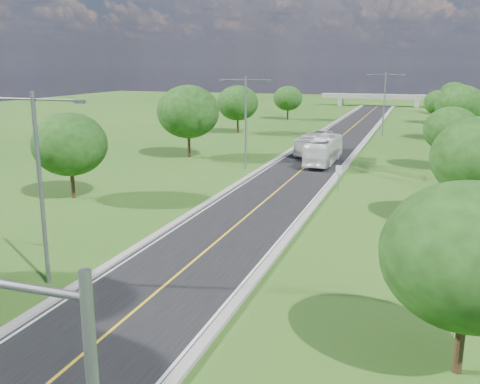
{
  "coord_description": "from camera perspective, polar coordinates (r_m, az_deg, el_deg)",
  "views": [
    {
      "loc": [
        12.12,
        -9.62,
        11.31
      ],
      "look_at": [
        0.94,
        22.91,
        3.0
      ],
      "focal_mm": 40.0,
      "sensor_mm": 36.0,
      "label": 1
    }
  ],
  "objects": [
    {
      "name": "streetlight_mid_left",
      "position": [
        57.79,
        0.61,
        8.25
      ],
      "size": [
        5.9,
        0.25,
        10.0
      ],
      "color": "slate",
      "rests_on": "ground"
    },
    {
      "name": "streetlight_far_right",
      "position": [
        88.0,
        15.15,
        9.62
      ],
      "size": [
        5.9,
        0.25,
        10.0
      ],
      "color": "slate",
      "rests_on": "ground"
    },
    {
      "name": "streetlight_near_left",
      "position": [
        28.71,
        -20.63,
        1.93
      ],
      "size": [
        5.9,
        0.25,
        10.0
      ],
      "color": "slate",
      "rests_on": "ground"
    },
    {
      "name": "tree_lb",
      "position": [
        47.44,
        -17.7,
        4.86
      ],
      "size": [
        6.3,
        6.3,
        7.33
      ],
      "color": "black",
      "rests_on": "ground"
    },
    {
      "name": "bus_inbound",
      "position": [
        68.78,
        7.96,
        5.15
      ],
      "size": [
        3.38,
        9.68,
        2.64
      ],
      "primitive_type": "imported",
      "rotation": [
        0.0,
        0.0,
        -0.13
      ],
      "color": "beige",
      "rests_on": "road"
    },
    {
      "name": "bus_outbound",
      "position": [
        62.32,
        8.92,
        4.43
      ],
      "size": [
        2.69,
        10.9,
        3.03
      ],
      "primitive_type": "imported",
      "rotation": [
        0.0,
        0.0,
        3.13
      ],
      "color": "white",
      "rests_on": "road"
    },
    {
      "name": "curb_left",
      "position": [
        78.18,
        6.7,
        5.25
      ],
      "size": [
        0.5,
        150.0,
        0.22
      ],
      "primitive_type": "cube",
      "color": "gray",
      "rests_on": "ground"
    },
    {
      "name": "signal_mast",
      "position": [
        13.65,
        -23.17,
        -15.58
      ],
      "size": [
        8.54,
        0.33,
        7.2
      ],
      "color": "slate",
      "rests_on": "ground"
    },
    {
      "name": "tree_le",
      "position": [
        111.08,
        5.13,
        9.93
      ],
      "size": [
        5.88,
        5.88,
        6.84
      ],
      "color": "black",
      "rests_on": "ground"
    },
    {
      "name": "tree_rb",
      "position": [
        40.31,
        24.27,
        3.31
      ],
      "size": [
        6.72,
        6.72,
        7.82
      ],
      "color": "black",
      "rests_on": "ground"
    },
    {
      "name": "road",
      "position": [
        77.41,
        9.78,
        5.01
      ],
      "size": [
        8.0,
        150.0,
        0.06
      ],
      "primitive_type": "cube",
      "color": "black",
      "rests_on": "ground"
    },
    {
      "name": "tree_rf",
      "position": [
        129.92,
        21.85,
        9.69
      ],
      "size": [
        6.3,
        6.3,
        7.33
      ],
      "color": "black",
      "rests_on": "ground"
    },
    {
      "name": "curb_right",
      "position": [
        76.85,
        12.92,
        4.86
      ],
      "size": [
        0.5,
        150.0,
        0.22
      ],
      "primitive_type": "cube",
      "color": "gray",
      "rests_on": "ground"
    },
    {
      "name": "tree_ra",
      "position": [
        20.81,
        23.22,
        -6.25
      ],
      "size": [
        6.3,
        6.3,
        7.33
      ],
      "color": "black",
      "rests_on": "ground"
    },
    {
      "name": "tree_ld",
      "position": [
        88.77,
        -0.25,
        9.48
      ],
      "size": [
        6.72,
        6.72,
        7.82
      ],
      "color": "black",
      "rests_on": "ground"
    },
    {
      "name": "tree_rc",
      "position": [
        62.08,
        21.62,
        6.18
      ],
      "size": [
        5.88,
        5.88,
        6.84
      ],
      "color": "black",
      "rests_on": "ground"
    },
    {
      "name": "speed_limit_sign",
      "position": [
        49.07,
        10.48,
        1.94
      ],
      "size": [
        0.55,
        0.09,
        2.4
      ],
      "color": "slate",
      "rests_on": "ground"
    },
    {
      "name": "tree_re",
      "position": [
        109.89,
        20.41,
        8.94
      ],
      "size": [
        5.46,
        5.46,
        6.35
      ],
      "color": "black",
      "rests_on": "ground"
    },
    {
      "name": "tree_lc",
      "position": [
        65.75,
        -5.54,
        8.52
      ],
      "size": [
        7.56,
        7.56,
        8.79
      ],
      "color": "black",
      "rests_on": "ground"
    },
    {
      "name": "overpass",
      "position": [
        150.37,
        14.52,
        9.76
      ],
      "size": [
        30.0,
        3.0,
        3.2
      ],
      "color": "gray",
      "rests_on": "ground"
    },
    {
      "name": "ground",
      "position": [
        71.56,
        8.99,
        4.32
      ],
      "size": [
        260.0,
        260.0,
        0.0
      ],
      "primitive_type": "plane",
      "color": "#264D15",
      "rests_on": "ground"
    },
    {
      "name": "tree_rd",
      "position": [
        85.97,
        22.42,
        8.54
      ],
      "size": [
        7.14,
        7.14,
        8.3
      ],
      "color": "black",
      "rests_on": "ground"
    }
  ]
}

